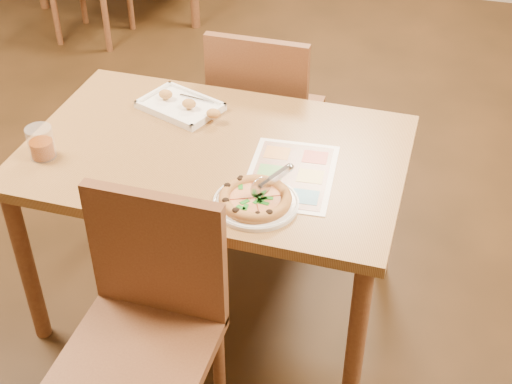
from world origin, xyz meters
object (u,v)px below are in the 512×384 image
(pizza, at_px, (255,199))
(pizza_cutter, at_px, (271,180))
(dining_table, at_px, (215,170))
(chair_far, at_px, (263,104))
(plate, at_px, (256,203))
(chair_near, at_px, (148,304))
(menu, at_px, (290,174))
(appetizer_tray, at_px, (182,106))
(glass_tumbler, at_px, (41,144))

(pizza, relative_size, pizza_cutter, 2.02)
(pizza_cutter, bearing_deg, dining_table, 92.70)
(chair_far, height_order, plate, chair_far)
(dining_table, height_order, chair_far, chair_far)
(chair_near, bearing_deg, menu, 61.64)
(dining_table, bearing_deg, appetizer_tray, 132.60)
(plate, bearing_deg, appetizer_tray, 132.08)
(chair_near, relative_size, chair_far, 1.00)
(chair_near, xyz_separation_m, glass_tumbler, (-0.54, 0.40, 0.20))
(glass_tumbler, relative_size, menu, 0.28)
(pizza_cutter, xyz_separation_m, glass_tumbler, (-0.80, 0.02, -0.03))
(pizza, relative_size, glass_tumbler, 2.04)
(appetizer_tray, bearing_deg, glass_tumbler, -128.69)
(chair_near, bearing_deg, appetizer_tray, 103.83)
(glass_tumbler, distance_m, menu, 0.84)
(dining_table, bearing_deg, menu, -13.51)
(pizza, bearing_deg, dining_table, 131.21)
(plate, relative_size, pizza_cutter, 2.38)
(dining_table, xyz_separation_m, pizza, (0.22, -0.26, 0.11))
(pizza_cutter, relative_size, appetizer_tray, 0.32)
(pizza, distance_m, appetizer_tray, 0.64)
(pizza_cutter, relative_size, menu, 0.29)
(dining_table, relative_size, plate, 4.89)
(pizza_cutter, height_order, menu, pizza_cutter)
(chair_near, distance_m, pizza_cutter, 0.52)
(chair_near, bearing_deg, dining_table, 90.00)
(appetizer_tray, xyz_separation_m, glass_tumbler, (-0.34, -0.42, 0.03))
(pizza, bearing_deg, glass_tumbler, 176.01)
(chair_near, relative_size, appetizer_tray, 1.35)
(chair_near, relative_size, glass_tumbler, 4.24)
(glass_tumbler, xyz_separation_m, menu, (0.83, 0.13, -0.05))
(chair_far, distance_m, pizza, 0.90)
(glass_tumbler, bearing_deg, pizza_cutter, -1.42)
(dining_table, distance_m, pizza, 0.36)
(dining_table, bearing_deg, chair_far, 90.00)
(pizza, bearing_deg, appetizer_tray, 131.86)
(dining_table, distance_m, menu, 0.31)
(pizza, bearing_deg, plate, 56.13)
(glass_tumbler, bearing_deg, dining_table, 20.49)
(menu, bearing_deg, pizza_cutter, -99.35)
(pizza, bearing_deg, chair_near, -122.79)
(dining_table, height_order, pizza_cutter, pizza_cutter)
(glass_tumbler, bearing_deg, menu, 9.11)
(pizza, bearing_deg, menu, 70.96)
(pizza, xyz_separation_m, pizza_cutter, (0.04, 0.03, 0.05))
(chair_near, height_order, glass_tumbler, chair_near)
(menu, bearing_deg, appetizer_tray, 149.45)
(plate, height_order, pizza_cutter, pizza_cutter)
(chair_far, relative_size, glass_tumbler, 4.24)
(dining_table, bearing_deg, pizza_cutter, -40.21)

